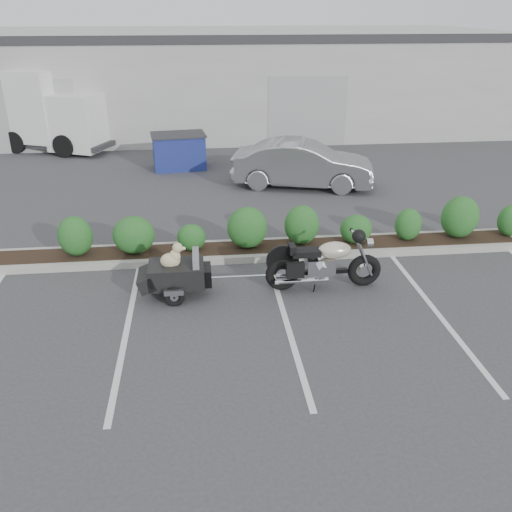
{
  "coord_description": "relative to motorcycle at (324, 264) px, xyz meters",
  "views": [
    {
      "loc": [
        -0.17,
        -8.53,
        4.93
      ],
      "look_at": [
        0.8,
        0.45,
        0.75
      ],
      "focal_mm": 38.0,
      "sensor_mm": 36.0,
      "label": 1
    }
  ],
  "objects": [
    {
      "name": "pet_trailer",
      "position": [
        -2.78,
        0.02,
        -0.06
      ],
      "size": [
        1.78,
        0.99,
        1.07
      ],
      "rotation": [
        0.0,
        0.0,
        0.0
      ],
      "color": "black",
      "rests_on": "ground"
    },
    {
      "name": "delivery_truck",
      "position": [
        -8.37,
        12.39,
        0.86
      ],
      "size": [
        6.52,
        4.27,
        2.86
      ],
      "rotation": [
        0.0,
        0.0,
        -0.41
      ],
      "color": "silver",
      "rests_on": "ground"
    },
    {
      "name": "ground",
      "position": [
        -2.09,
        -0.48,
        -0.52
      ],
      "size": [
        90.0,
        90.0,
        0.0
      ],
      "primitive_type": "plane",
      "color": "#38383A",
      "rests_on": "ground"
    },
    {
      "name": "building",
      "position": [
        -2.09,
        16.52,
        1.48
      ],
      "size": [
        26.0,
        10.0,
        4.0
      ],
      "primitive_type": "cube",
      "color": "#9EA099",
      "rests_on": "ground"
    },
    {
      "name": "planter_kerb",
      "position": [
        -1.09,
        1.72,
        -0.44
      ],
      "size": [
        12.0,
        1.0,
        0.15
      ],
      "primitive_type": "cube",
      "color": "#9E9E93",
      "rests_on": "ground"
    },
    {
      "name": "sedan",
      "position": [
        0.79,
        6.41,
        0.16
      ],
      "size": [
        4.36,
        2.47,
        1.36
      ],
      "primitive_type": "imported",
      "rotation": [
        0.0,
        0.0,
        1.31
      ],
      "color": "#9F9FA6",
      "rests_on": "ground"
    },
    {
      "name": "dumpster",
      "position": [
        -2.9,
        8.83,
        0.07
      ],
      "size": [
        1.87,
        1.39,
        1.15
      ],
      "rotation": [
        0.0,
        0.0,
        0.12
      ],
      "color": "navy",
      "rests_on": "ground"
    },
    {
      "name": "motorcycle",
      "position": [
        0.0,
        0.0,
        0.0
      ],
      "size": [
        2.24,
        0.75,
        1.29
      ],
      "rotation": [
        0.0,
        0.0,
        0.0
      ],
      "color": "black",
      "rests_on": "ground"
    }
  ]
}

